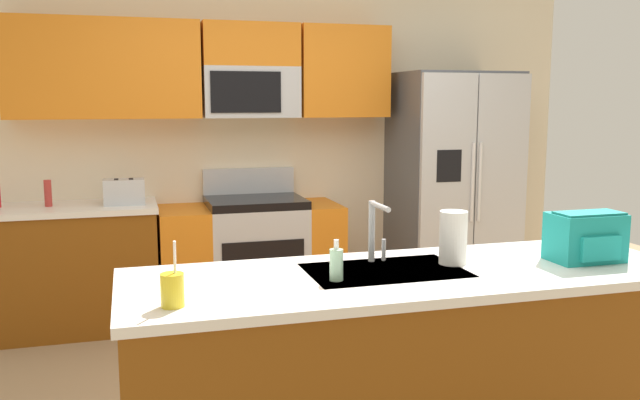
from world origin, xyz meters
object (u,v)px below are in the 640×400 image
Objects in this scene: sink_faucet at (375,226)px; drink_cup_yellow at (172,290)px; range_oven at (251,257)px; pepper_mill at (48,193)px; toaster at (124,192)px; refrigerator at (452,188)px; paper_towel_roll at (453,238)px; soap_dispenser at (336,264)px; backpack at (586,236)px.

sink_faucet is 1.02m from drink_cup_yellow.
drink_cup_yellow is at bearing -106.10° from range_oven.
sink_faucet reaches higher than pepper_mill.
pepper_mill is at bearing 174.38° from toaster.
refrigerator is at bearing -0.44° from toaster.
paper_towel_roll is (1.26, 0.30, 0.06)m from drink_cup_yellow.
soap_dispenser is (-1.72, -2.33, 0.04)m from refrigerator.
toaster is (-0.91, -0.05, 0.55)m from range_oven.
drink_cup_yellow is at bearing -133.68° from refrigerator.
paper_towel_roll is (1.93, -2.27, 0.03)m from pepper_mill.
paper_towel_roll is at bearing -49.64° from pepper_mill.
pepper_mill is at bearing -179.90° from range_oven.
paper_towel_roll is at bearing -19.40° from sink_faucet.
soap_dispenser is (-0.08, -2.40, 0.53)m from range_oven.
sink_faucet is at bearing -85.13° from range_oven.
soap_dispenser is (1.34, -2.40, -0.02)m from pepper_mill.
paper_towel_roll is at bearing 13.42° from drink_cup_yellow.
toaster reaches higher than soap_dispenser.
refrigerator reaches higher than toaster.
soap_dispenser is at bearing -70.45° from toaster.
range_oven is 1.52m from pepper_mill.
pepper_mill is 2.66m from drink_cup_yellow.
drink_cup_yellow reaches higher than paper_towel_roll.
paper_towel_roll is 0.75× the size of backpack.
pepper_mill is at bearing 130.36° from paper_towel_roll.
sink_faucet is at bearing 42.87° from soap_dispenser.
refrigerator reaches higher than paper_towel_roll.
soap_dispenser is at bearing -60.77° from pepper_mill.
toaster is 0.88× the size of backpack.
backpack is (-0.52, -2.32, 0.09)m from refrigerator.
sink_faucet is at bearing -53.41° from pepper_mill.
backpack is at bearing -64.93° from range_oven.
paper_towel_roll is at bearing 11.92° from soap_dispenser.
drink_cup_yellow reaches higher than backpack.
drink_cup_yellow is at bearing -166.58° from paper_towel_roll.
toaster is at bearing 122.64° from paper_towel_roll.
drink_cup_yellow is 1.87m from backpack.
backpack is at bearing -11.43° from paper_towel_roll.
paper_towel_roll is (0.51, -2.27, 0.58)m from range_oven.
sink_faucet is at bearing -125.03° from refrigerator.
drink_cup_yellow is (0.67, -2.57, -0.03)m from pepper_mill.
sink_faucet is 1.66× the size of soap_dispenser.
soap_dispenser is 0.71× the size of paper_towel_roll.
soap_dispenser is at bearing 14.73° from drink_cup_yellow.
drink_cup_yellow is (-0.93, -0.42, -0.11)m from sink_faucet.
soap_dispenser is at bearing -126.50° from refrigerator.
refrigerator is at bearing 77.27° from backpack.
range_oven is 0.74× the size of refrigerator.
toaster is (-2.55, 0.02, 0.07)m from refrigerator.
toaster is 1.16× the size of drink_cup_yellow.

